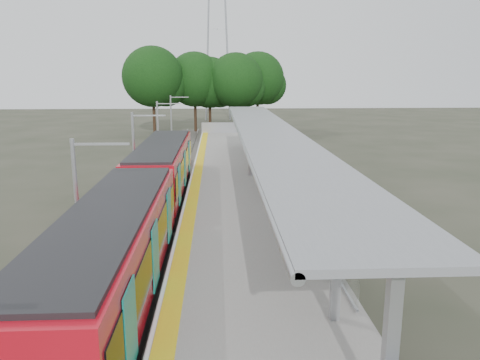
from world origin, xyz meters
name	(u,v)px	position (x,y,z in m)	size (l,w,h in m)	color
trackbed	(167,193)	(-4.50, 20.00, 0.12)	(3.00, 70.00, 0.24)	#59544C
platform	(236,186)	(0.00, 20.00, 0.50)	(6.00, 50.00, 1.00)	gray
tactile_strip	(197,179)	(-2.55, 20.00, 1.01)	(0.60, 50.00, 0.02)	yellow
end_fence	(227,128)	(0.00, 44.95, 1.60)	(6.00, 0.10, 1.20)	#9EA0A5
train	(145,199)	(-4.50, 11.20, 2.05)	(2.74, 27.60, 3.62)	black
canopy	(267,137)	(1.61, 16.19, 4.20)	(3.27, 38.00, 3.66)	#9EA0A5
pylon	(217,5)	(-1.00, 73.00, 19.00)	(8.00, 4.00, 38.00)	#9EA0A5
tree_cluster	(210,79)	(-2.10, 52.85, 7.04)	(20.93, 13.06, 11.14)	#382316
catenary_masts	(135,153)	(-6.22, 19.00, 2.91)	(2.08, 48.16, 5.40)	#9EA0A5
bench_mid	(272,163)	(2.61, 22.41, 1.57)	(1.04, 1.64, 1.08)	#0E1C49
bench_far	(258,141)	(2.62, 33.99, 1.51)	(0.53, 1.44, 0.97)	#0E1C49
info_pillar_near	(313,254)	(1.95, 4.84, 1.76)	(0.40, 0.40, 1.76)	beige
info_pillar_far	(254,157)	(1.43, 23.13, 1.86)	(0.45, 0.45, 1.98)	beige
litter_bin	(251,168)	(1.09, 21.11, 1.46)	(0.45, 0.45, 0.92)	#9EA0A5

